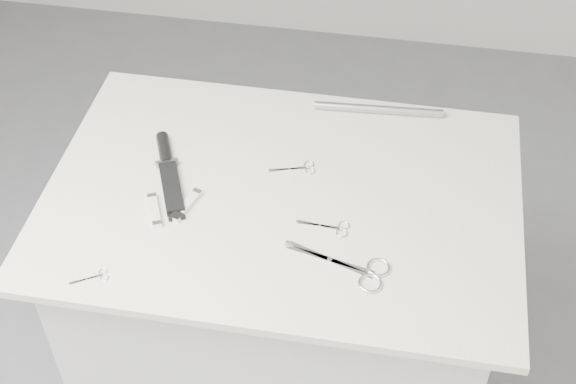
% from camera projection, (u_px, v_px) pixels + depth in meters
% --- Properties ---
extents(plinth, '(0.90, 0.60, 0.90)m').
position_uv_depth(plinth, '(283.00, 325.00, 2.02)').
color(plinth, silver).
rests_on(plinth, ground).
extents(display_board, '(1.00, 0.70, 0.02)m').
position_uv_depth(display_board, '(282.00, 197.00, 1.70)').
color(display_board, beige).
rests_on(display_board, plinth).
extents(large_shears, '(0.21, 0.11, 0.01)m').
position_uv_depth(large_shears, '(358.00, 270.00, 1.54)').
color(large_shears, silver).
rests_on(large_shears, display_board).
extents(embroidery_scissors_a, '(0.11, 0.05, 0.00)m').
position_uv_depth(embroidery_scissors_a, '(332.00, 228.00, 1.62)').
color(embroidery_scissors_a, silver).
rests_on(embroidery_scissors_a, display_board).
extents(embroidery_scissors_b, '(0.10, 0.05, 0.00)m').
position_uv_depth(embroidery_scissors_b, '(300.00, 168.00, 1.75)').
color(embroidery_scissors_b, silver).
rests_on(embroidery_scissors_b, display_board).
extents(tiny_scissors, '(0.07, 0.05, 0.00)m').
position_uv_depth(tiny_scissors, '(94.00, 277.00, 1.53)').
color(tiny_scissors, silver).
rests_on(tiny_scissors, display_board).
extents(sheathed_knife, '(0.13, 0.24, 0.03)m').
position_uv_depth(sheathed_knife, '(168.00, 169.00, 1.73)').
color(sheathed_knife, black).
rests_on(sheathed_knife, display_board).
extents(pocket_knife_a, '(0.05, 0.10, 0.01)m').
position_uv_depth(pocket_knife_a, '(187.00, 205.00, 1.66)').
color(pocket_knife_a, beige).
rests_on(pocket_knife_a, display_board).
extents(pocket_knife_b, '(0.06, 0.09, 0.01)m').
position_uv_depth(pocket_knife_b, '(155.00, 210.00, 1.65)').
color(pocket_knife_b, beige).
rests_on(pocket_knife_b, display_board).
extents(metal_rail, '(0.30, 0.04, 0.02)m').
position_uv_depth(metal_rail, '(378.00, 109.00, 1.88)').
color(metal_rail, '#93969B').
rests_on(metal_rail, display_board).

